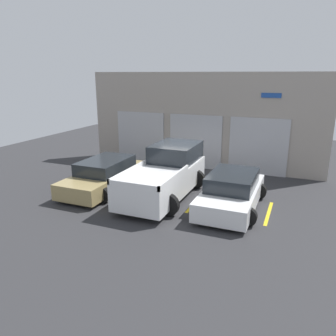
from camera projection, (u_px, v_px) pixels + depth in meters
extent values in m
plane|color=#2D2D30|center=(179.00, 184.00, 14.77)|extent=(28.00, 28.00, 0.00)
cube|color=#9E9389|center=(201.00, 121.00, 17.02)|extent=(12.42, 0.60, 4.90)
cube|color=#ADADB2|center=(141.00, 137.00, 18.26)|extent=(2.80, 0.08, 2.79)
cube|color=#ADADB2|center=(195.00, 142.00, 17.08)|extent=(2.80, 0.08, 2.79)
cube|color=#ADADB2|center=(258.00, 147.00, 15.91)|extent=(2.80, 0.08, 2.79)
cube|color=#1E4799|center=(271.00, 95.00, 15.08)|extent=(0.90, 0.03, 0.22)
cube|color=white|center=(163.00, 180.00, 13.02)|extent=(1.92, 5.06, 0.99)
cube|color=#1E2328|center=(176.00, 152.00, 14.02)|extent=(1.77, 2.28, 0.72)
cube|color=white|center=(128.00, 171.00, 12.18)|extent=(0.08, 2.78, 0.18)
cube|color=white|center=(174.00, 177.00, 11.51)|extent=(0.08, 2.78, 0.18)
cube|color=white|center=(133.00, 185.00, 10.65)|extent=(1.92, 0.08, 0.18)
cylinder|color=black|center=(160.00, 175.00, 14.81)|extent=(0.82, 0.22, 0.82)
cylinder|color=black|center=(196.00, 179.00, 14.18)|extent=(0.82, 0.22, 0.82)
cylinder|color=black|center=(125.00, 198.00, 12.03)|extent=(0.82, 0.22, 0.82)
cylinder|color=black|center=(168.00, 205.00, 11.40)|extent=(0.82, 0.22, 0.82)
cube|color=white|center=(231.00, 196.00, 12.08)|extent=(1.83, 4.23, 0.64)
cube|color=#1E2328|center=(233.00, 180.00, 12.01)|extent=(1.61, 2.33, 0.54)
cylinder|color=black|center=(218.00, 186.00, 13.58)|extent=(0.65, 0.22, 0.65)
cylinder|color=black|center=(258.00, 191.00, 12.99)|extent=(0.65, 0.22, 0.65)
cylinder|color=black|center=(200.00, 209.00, 11.25)|extent=(0.65, 0.22, 0.65)
cylinder|color=black|center=(247.00, 217.00, 10.66)|extent=(0.65, 0.22, 0.65)
cube|color=#9E8956|center=(105.00, 179.00, 14.10)|extent=(1.83, 4.56, 0.63)
cube|color=#1E2328|center=(106.00, 165.00, 14.04)|extent=(1.61, 2.51, 0.52)
cylinder|color=black|center=(107.00, 171.00, 15.69)|extent=(0.63, 0.22, 0.63)
cylinder|color=black|center=(137.00, 175.00, 15.10)|extent=(0.63, 0.22, 0.63)
cylinder|color=black|center=(69.00, 189.00, 13.18)|extent=(0.63, 0.22, 0.63)
cylinder|color=black|center=(103.00, 195.00, 12.59)|extent=(0.63, 0.22, 0.63)
cube|color=gold|center=(80.00, 185.00, 14.73)|extent=(0.12, 2.20, 0.01)
cube|color=gold|center=(133.00, 193.00, 13.72)|extent=(0.12, 2.20, 0.01)
cube|color=gold|center=(196.00, 202.00, 12.71)|extent=(0.12, 2.20, 0.01)
cube|color=gold|center=(269.00, 213.00, 11.71)|extent=(0.12, 2.20, 0.01)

